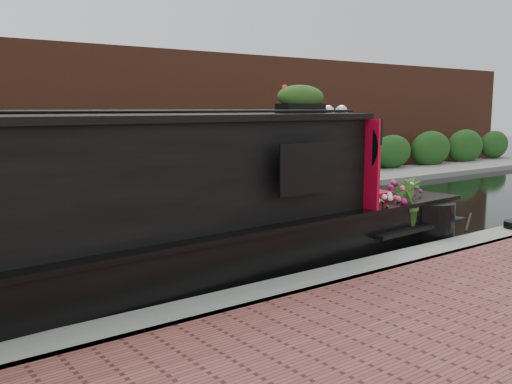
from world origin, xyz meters
TOP-DOWN VIEW (x-y plane):
  - ground at (0.00, 0.00)m, footprint 80.00×80.00m
  - near_bank_coping at (0.00, -3.30)m, footprint 40.00×0.60m
  - far_bank_path at (0.00, 4.20)m, footprint 40.00×2.40m
  - far_hedge at (0.00, 5.10)m, footprint 40.00×1.10m
  - far_brick_wall at (0.00, 7.20)m, footprint 40.00×1.00m
  - narrowboat at (-3.19, -1.88)m, footprint 12.36×2.78m
  - rope_fender at (3.30, -1.88)m, footprint 0.31×0.42m

SIDE VIEW (x-z plane):
  - ground at x=0.00m, z-range 0.00..0.00m
  - near_bank_coping at x=0.00m, z-range -0.25..0.25m
  - far_bank_path at x=0.00m, z-range -0.17..0.17m
  - far_hedge at x=0.00m, z-range -1.40..1.40m
  - far_brick_wall at x=0.00m, z-range -4.00..4.00m
  - rope_fender at x=3.30m, z-range 0.00..0.31m
  - narrowboat at x=-3.19m, z-range -0.58..2.29m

